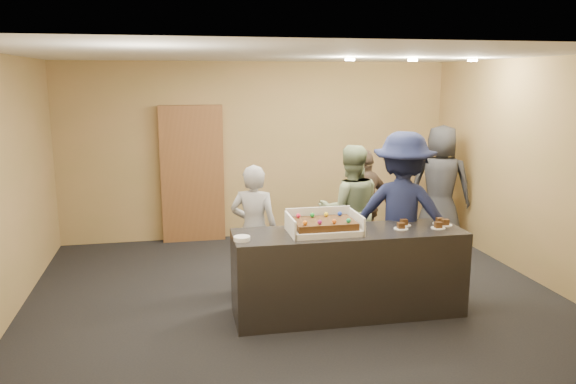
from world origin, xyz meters
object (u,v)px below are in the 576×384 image
(person_navy_man, at_px, (402,214))
(person_brown_extra, at_px, (364,205))
(storage_cabinet, at_px, (192,174))
(person_server_grey, at_px, (254,230))
(person_sage_man, at_px, (350,210))
(serving_counter, at_px, (348,273))
(sheet_cake, at_px, (324,223))
(person_dark_suit, at_px, (440,186))
(plate_stack, at_px, (242,238))
(cake_box, at_px, (323,227))

(person_navy_man, relative_size, person_brown_extra, 1.22)
(storage_cabinet, bearing_deg, person_brown_extra, -32.75)
(person_server_grey, bearing_deg, person_sage_man, -141.98)
(serving_counter, height_order, sheet_cake, sheet_cake)
(person_dark_suit, bearing_deg, person_navy_man, 79.41)
(person_navy_man, bearing_deg, plate_stack, 47.91)
(serving_counter, distance_m, person_navy_man, 1.02)
(sheet_cake, distance_m, person_sage_man, 1.38)
(sheet_cake, xyz_separation_m, person_dark_suit, (2.37, 2.14, -0.10))
(storage_cabinet, height_order, person_dark_suit, storage_cabinet)
(cake_box, xyz_separation_m, person_sage_man, (0.67, 1.17, -0.12))
(serving_counter, bearing_deg, person_server_grey, 138.22)
(person_server_grey, distance_m, person_brown_extra, 1.86)
(plate_stack, height_order, person_sage_man, person_sage_man)
(sheet_cake, bearing_deg, serving_counter, 0.00)
(storage_cabinet, distance_m, sheet_cake, 3.34)
(person_brown_extra, bearing_deg, person_dark_suit, 172.90)
(person_navy_man, xyz_separation_m, person_dark_suit, (1.32, 1.69, -0.04))
(person_dark_suit, bearing_deg, cake_box, 69.11)
(person_sage_man, height_order, person_navy_man, person_navy_man)
(person_server_grey, xyz_separation_m, person_brown_extra, (1.64, 0.88, 0.01))
(person_server_grey, distance_m, person_dark_suit, 3.26)
(person_server_grey, height_order, person_dark_suit, person_dark_suit)
(sheet_cake, bearing_deg, storage_cabinet, 111.08)
(serving_counter, relative_size, person_brown_extra, 1.57)
(serving_counter, xyz_separation_m, person_sage_man, (0.40, 1.19, 0.37))
(cake_box, bearing_deg, storage_cabinet, 111.26)
(serving_counter, xyz_separation_m, sheet_cake, (-0.27, -0.00, 0.55))
(serving_counter, distance_m, storage_cabinet, 3.50)
(person_sage_man, xyz_separation_m, person_navy_man, (0.38, -0.74, 0.11))
(person_brown_extra, relative_size, person_dark_suit, 0.85)
(storage_cabinet, relative_size, person_sage_man, 1.25)
(serving_counter, distance_m, person_sage_man, 1.31)
(cake_box, relative_size, person_sage_man, 0.44)
(cake_box, relative_size, person_brown_extra, 0.47)
(person_server_grey, bearing_deg, person_brown_extra, -130.75)
(person_dark_suit, bearing_deg, storage_cabinet, 12.03)
(sheet_cake, xyz_separation_m, person_server_grey, (-0.60, 0.80, -0.25))
(storage_cabinet, height_order, sheet_cake, storage_cabinet)
(plate_stack, distance_m, person_dark_suit, 3.93)
(person_navy_man, bearing_deg, person_sage_man, -31.46)
(storage_cabinet, distance_m, person_sage_man, 2.69)
(storage_cabinet, relative_size, sheet_cake, 3.34)
(cake_box, xyz_separation_m, person_brown_extra, (1.03, 1.65, -0.18))
(person_dark_suit, bearing_deg, person_brown_extra, 46.39)
(storage_cabinet, distance_m, cake_box, 3.32)
(storage_cabinet, xyz_separation_m, sheet_cake, (1.20, -3.12, -0.03))
(person_server_grey, relative_size, person_brown_extra, 0.98)
(storage_cabinet, bearing_deg, person_dark_suit, -15.28)
(person_sage_man, xyz_separation_m, person_brown_extra, (0.36, 0.49, -0.06))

